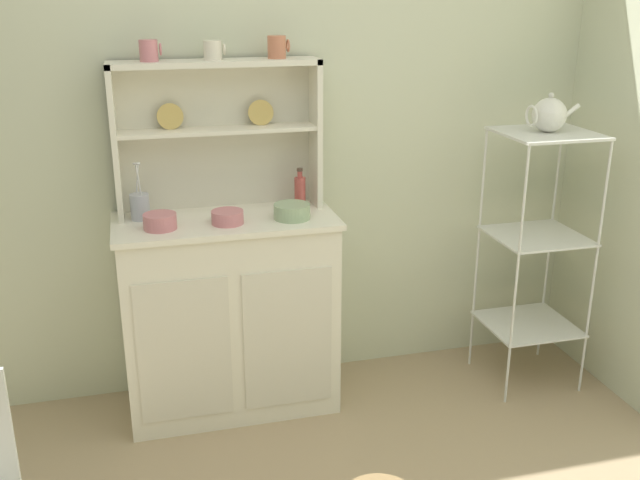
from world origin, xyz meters
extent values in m
cube|color=beige|center=(0.00, 1.62, 1.25)|extent=(3.84, 0.05, 2.50)
cube|color=silver|center=(-0.16, 1.37, 0.45)|extent=(0.91, 0.42, 0.90)
cube|color=beige|center=(-0.38, 1.16, 0.40)|extent=(0.38, 0.01, 0.63)
cube|color=beige|center=(0.05, 1.16, 0.40)|extent=(0.38, 0.01, 0.63)
cube|color=white|center=(-0.16, 1.37, 0.89)|extent=(0.94, 0.45, 0.02)
cube|color=silver|center=(-0.16, 1.57, 1.22)|extent=(0.87, 0.02, 0.64)
cube|color=silver|center=(-0.59, 1.49, 1.22)|extent=(0.02, 0.18, 0.64)
cube|color=silver|center=(0.26, 1.49, 1.22)|extent=(0.02, 0.18, 0.64)
cube|color=silver|center=(-0.16, 1.49, 1.25)|extent=(0.83, 0.16, 0.02)
cube|color=silver|center=(-0.16, 1.49, 1.53)|extent=(0.87, 0.18, 0.02)
cylinder|color=#DBB760|center=(-0.36, 1.53, 1.31)|extent=(0.11, 0.03, 0.11)
cylinder|color=#DBB760|center=(0.03, 1.53, 1.31)|extent=(0.11, 0.03, 0.11)
cylinder|color=silver|center=(1.06, 1.05, 0.61)|extent=(0.01, 0.01, 1.22)
cylinder|color=silver|center=(1.45, 1.05, 0.61)|extent=(0.01, 0.01, 1.22)
cylinder|color=silver|center=(1.06, 1.43, 0.61)|extent=(0.01, 0.01, 1.22)
cylinder|color=silver|center=(1.45, 1.43, 0.61)|extent=(0.01, 0.01, 1.22)
cube|color=silver|center=(1.25, 1.24, 1.22)|extent=(0.41, 0.39, 0.01)
cube|color=silver|center=(1.25, 1.24, 0.74)|extent=(0.41, 0.39, 0.01)
cube|color=silver|center=(1.25, 1.24, 0.29)|extent=(0.41, 0.39, 0.01)
cylinder|color=#D17A84|center=(-0.43, 1.49, 1.58)|extent=(0.07, 0.07, 0.09)
torus|color=#D17A84|center=(-0.38, 1.49, 1.59)|extent=(0.01, 0.05, 0.05)
cylinder|color=silver|center=(-0.17, 1.49, 1.58)|extent=(0.08, 0.08, 0.08)
torus|color=silver|center=(-0.12, 1.49, 1.58)|extent=(0.01, 0.05, 0.05)
cylinder|color=#C67556|center=(0.10, 1.49, 1.59)|extent=(0.08, 0.08, 0.09)
torus|color=#C67556|center=(0.15, 1.49, 1.59)|extent=(0.01, 0.05, 0.05)
cylinder|color=#D17A84|center=(-0.44, 1.29, 0.93)|extent=(0.13, 0.13, 0.06)
cylinder|color=#D17A84|center=(-0.16, 1.29, 0.92)|extent=(0.13, 0.13, 0.05)
cylinder|color=#9EB78E|center=(0.11, 1.29, 0.93)|extent=(0.15, 0.15, 0.06)
cylinder|color=#B74C47|center=(0.18, 1.45, 0.96)|extent=(0.05, 0.05, 0.13)
cylinder|color=#B74C47|center=(0.18, 1.45, 1.05)|extent=(0.02, 0.02, 0.03)
cylinder|color=#4C382D|center=(0.18, 1.45, 1.07)|extent=(0.03, 0.03, 0.01)
cylinder|color=#B2B7C6|center=(-0.51, 1.45, 0.95)|extent=(0.08, 0.08, 0.11)
cylinder|color=silver|center=(-0.52, 1.47, 1.03)|extent=(0.03, 0.01, 0.18)
ellipsoid|color=silver|center=(-0.52, 1.47, 1.13)|extent=(0.02, 0.01, 0.01)
cylinder|color=silver|center=(-0.50, 1.42, 1.04)|extent=(0.02, 0.01, 0.20)
ellipsoid|color=silver|center=(-0.50, 1.42, 1.14)|extent=(0.02, 0.01, 0.01)
sphere|color=white|center=(1.25, 1.24, 1.30)|extent=(0.15, 0.15, 0.15)
sphere|color=silver|center=(1.25, 1.24, 1.38)|extent=(0.02, 0.02, 0.02)
cylinder|color=white|center=(1.36, 1.24, 1.31)|extent=(0.09, 0.02, 0.07)
torus|color=white|center=(1.17, 1.24, 1.30)|extent=(0.01, 0.09, 0.09)
camera|label=1|loc=(-0.52, -1.58, 1.83)|focal=40.86mm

